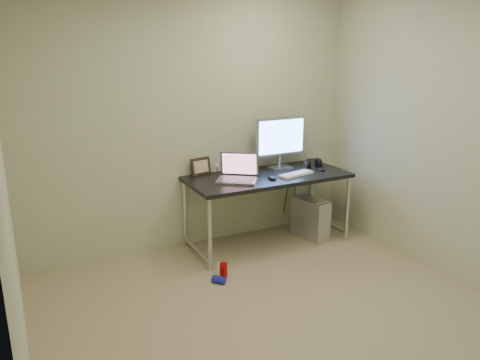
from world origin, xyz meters
name	(u,v)px	position (x,y,z in m)	size (l,w,h in m)	color
floor	(285,324)	(0.00, 0.00, 0.00)	(3.50, 3.50, 0.00)	tan
wall_back	(195,126)	(0.00, 1.75, 1.25)	(3.50, 0.02, 2.50)	beige
wall_left	(6,199)	(-1.75, 0.00, 1.25)	(0.02, 3.50, 2.50)	beige
wall_right	(465,141)	(1.75, 0.00, 1.25)	(0.02, 3.50, 2.50)	beige
desk	(268,182)	(0.64, 1.38, 0.67)	(1.67, 0.73, 0.75)	black
tower_computer	(310,218)	(1.13, 1.29, 0.22)	(0.25, 0.45, 0.47)	silver
cable_a	(287,193)	(1.08, 1.70, 0.40)	(0.01, 0.01, 0.70)	black
cable_b	(294,195)	(1.17, 1.68, 0.38)	(0.01, 0.01, 0.72)	black
can_red	(223,270)	(-0.10, 0.89, 0.07)	(0.07, 0.07, 0.13)	#AF0B09
can_white	(221,269)	(-0.11, 0.93, 0.06)	(0.07, 0.07, 0.12)	white
can_blue	(219,280)	(-0.19, 0.80, 0.03)	(0.07, 0.07, 0.12)	#1A24BF
laptop	(238,174)	(0.29, 1.36, 0.81)	(0.49, 0.48, 0.26)	#ADAEB4
monitor	(281,139)	(0.90, 1.58, 1.07)	(0.59, 0.17, 0.55)	#ADAEB4
keyboard	(296,174)	(0.89, 1.24, 0.76)	(0.39, 0.13, 0.02)	white
mouse_right	(322,168)	(1.25, 1.29, 0.77)	(0.07, 0.12, 0.04)	black
mouse_left	(272,177)	(0.59, 1.23, 0.77)	(0.08, 0.12, 0.04)	black
headphones	(313,164)	(1.25, 1.45, 0.78)	(0.20, 0.12, 0.12)	black
picture_frame	(201,166)	(0.03, 1.71, 0.84)	(0.22, 0.03, 0.18)	black
webcam	(217,166)	(0.20, 1.67, 0.83)	(0.04, 0.03, 0.11)	silver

